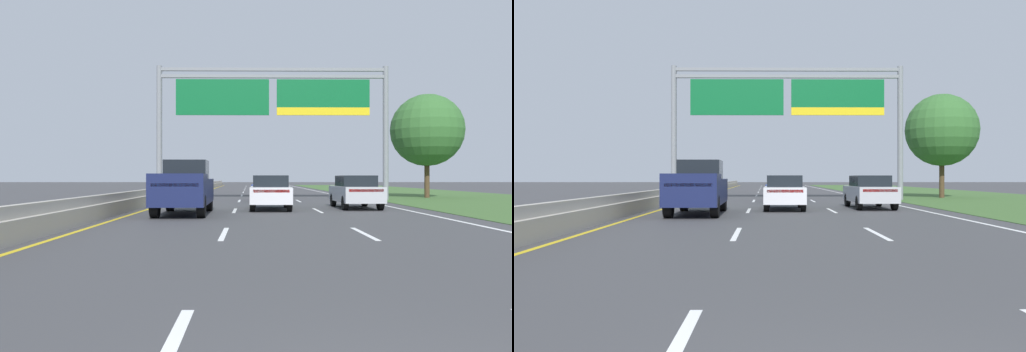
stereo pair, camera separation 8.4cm
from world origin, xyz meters
TOP-DOWN VIEW (x-y plane):
  - ground_plane at (0.00, 35.00)m, footprint 220.00×220.00m
  - lane_striping at (0.00, 34.54)m, footprint 11.96×106.00m
  - grass_verge_right at (13.95, 35.00)m, footprint 14.00×110.00m
  - median_barrier_concrete at (-6.60, 35.00)m, footprint 0.60×110.00m
  - overhead_sign_gantry at (0.30, 29.50)m, footprint 15.06×0.42m
  - pickup_truck_navy at (-3.82, 17.52)m, footprint 2.05×5.42m
  - car_white_centre_lane_sedan at (-0.23, 20.34)m, footprint 1.92×4.44m
  - car_darkgreen_centre_lane_sedan at (0.13, 38.03)m, footprint 1.93×4.44m
  - car_blue_centre_lane_sedan at (-0.16, 27.95)m, footprint 1.92×4.44m
  - car_silver_right_lane_sedan at (3.89, 21.17)m, footprint 1.86×4.42m
  - roadside_tree_mid at (11.54, 32.91)m, footprint 5.17×5.17m

SIDE VIEW (x-z plane):
  - ground_plane at x=0.00m, z-range 0.00..0.00m
  - lane_striping at x=0.00m, z-range 0.00..0.01m
  - grass_verge_right at x=13.95m, z-range 0.00..0.02m
  - median_barrier_concrete at x=-6.60m, z-range -0.07..0.78m
  - car_white_centre_lane_sedan at x=-0.23m, z-range 0.03..1.60m
  - car_darkgreen_centre_lane_sedan at x=0.13m, z-range 0.03..1.60m
  - car_blue_centre_lane_sedan at x=-0.16m, z-range 0.03..1.60m
  - car_silver_right_lane_sedan at x=3.89m, z-range 0.03..1.60m
  - pickup_truck_navy at x=-3.82m, z-range -0.03..2.17m
  - roadside_tree_mid at x=11.54m, z-range 1.13..8.59m
  - overhead_sign_gantry at x=0.30m, z-range 1.88..10.58m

